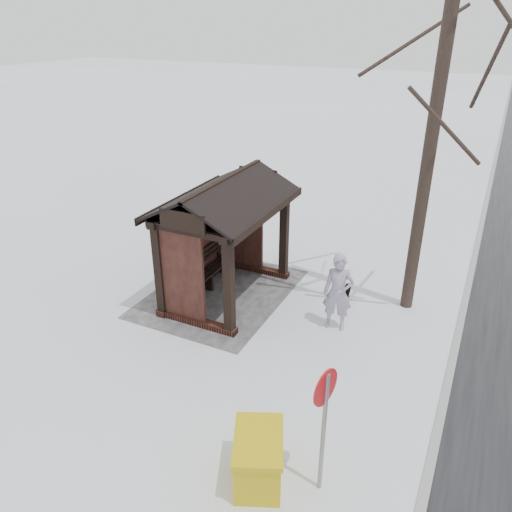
{
  "coord_description": "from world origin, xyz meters",
  "views": [
    {
      "loc": [
        9.6,
        5.5,
        6.44
      ],
      "look_at": [
        -0.02,
        0.8,
        1.27
      ],
      "focal_mm": 35.0,
      "sensor_mm": 36.0,
      "label": 1
    }
  ],
  "objects": [
    {
      "name": "ground",
      "position": [
        0.0,
        0.0,
        0.0
      ],
      "size": [
        120.0,
        120.0,
        0.0
      ],
      "primitive_type": "plane",
      "color": "white",
      "rests_on": "ground"
    },
    {
      "name": "kerb",
      "position": [
        0.0,
        5.5,
        0.01
      ],
      "size": [
        120.0,
        0.15,
        0.06
      ],
      "primitive_type": "cube",
      "color": "gray",
      "rests_on": "ground"
    },
    {
      "name": "trampled_patch",
      "position": [
        0.0,
        -0.2,
        0.01
      ],
      "size": [
        4.2,
        3.2,
        0.02
      ],
      "primitive_type": "cube",
      "color": "gray",
      "rests_on": "ground"
    },
    {
      "name": "bus_shelter",
      "position": [
        0.0,
        -0.16,
        2.17
      ],
      "size": [
        3.6,
        2.4,
        3.09
      ],
      "color": "#331512",
      "rests_on": "ground"
    },
    {
      "name": "tree_near",
      "position": [
        -1.5,
        4.2,
        6.16
      ],
      "size": [
        3.42,
        3.42,
        9.03
      ],
      "color": "black",
      "rests_on": "ground"
    },
    {
      "name": "pedestrian",
      "position": [
        0.18,
        2.93,
        0.91
      ],
      "size": [
        0.53,
        0.72,
        1.81
      ],
      "primitive_type": "imported",
      "rotation": [
        0.0,
        0.0,
        1.72
      ],
      "color": "#9890A9",
      "rests_on": "ground"
    },
    {
      "name": "dog",
      "position": [
        -1.08,
        2.75,
        0.26
      ],
      "size": [
        0.65,
        0.38,
        0.52
      ],
      "primitive_type": "imported",
      "rotation": [
        0.0,
        0.0,
        1.75
      ],
      "color": "black",
      "rests_on": "ground"
    },
    {
      "name": "grit_bin",
      "position": [
        4.7,
        3.15,
        0.42
      ],
      "size": [
        1.28,
        1.1,
        0.83
      ],
      "rotation": [
        0.0,
        0.0,
        0.41
      ],
      "color": "#BFA50B",
      "rests_on": "ground"
    },
    {
      "name": "road_sign",
      "position": [
        4.43,
        4.03,
        1.59
      ],
      "size": [
        0.55,
        0.16,
        2.19
      ],
      "rotation": [
        0.0,
        0.0,
        -0.23
      ],
      "color": "gray",
      "rests_on": "ground"
    }
  ]
}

